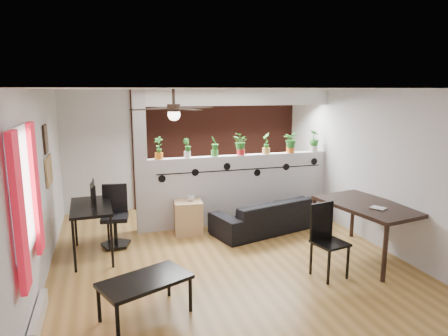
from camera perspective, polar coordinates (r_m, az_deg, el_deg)
room_shell at (r=6.09m, az=-0.01°, el=-1.11°), size 6.30×7.10×2.90m
partition_wall at (r=7.86m, az=2.38°, el=-3.00°), size 3.60×0.18×1.35m
ceiling_header at (r=7.63m, az=2.48°, el=10.05°), size 3.60×0.18×0.30m
pier_column at (r=7.33m, az=-11.81°, el=0.74°), size 0.22×0.20×2.60m
brick_panel at (r=9.12m, az=-0.65°, el=2.97°), size 3.90×0.05×2.60m
vine_decal at (r=7.69m, az=2.64°, el=-0.23°), size 3.31×0.01×0.30m
window_assembly at (r=4.69m, az=-26.57°, el=-3.37°), size 0.09×1.30×1.55m
baseboard_heater at (r=5.20m, az=-24.96°, el=-18.70°), size 0.08×1.00×0.18m
corkboard at (r=6.81m, az=-23.74°, el=-0.33°), size 0.03×0.60×0.45m
framed_art at (r=6.69m, az=-24.14°, el=3.80°), size 0.03×0.34×0.44m
ceiling_fan at (r=5.48m, az=-7.18°, el=8.16°), size 1.19×1.19×0.43m
potted_plant_0 at (r=7.33m, az=-9.32°, el=2.95°), size 0.27×0.25×0.41m
potted_plant_1 at (r=7.42m, az=-5.28°, el=2.96°), size 0.22×0.21×0.36m
potted_plant_2 at (r=7.54m, az=-1.36°, el=3.26°), size 0.25×0.25×0.40m
potted_plant_3 at (r=7.69m, az=2.43°, el=3.56°), size 0.23×0.26×0.44m
potted_plant_4 at (r=7.88m, az=6.05°, el=3.63°), size 0.19×0.23×0.42m
potted_plant_5 at (r=8.10m, az=9.49°, el=3.86°), size 0.30×0.30×0.45m
potted_plant_6 at (r=8.35m, az=12.74°, el=3.90°), size 0.24×0.27×0.44m
sofa at (r=7.54m, az=6.09°, el=-6.72°), size 2.11×1.26×0.58m
cube_shelf at (r=7.36m, az=-5.12°, el=-7.03°), size 0.54×0.50×0.61m
cup at (r=7.27m, az=-4.78°, el=-4.33°), size 0.15×0.15×0.10m
computer_desk at (r=6.56m, az=-18.46°, el=-5.75°), size 0.64×1.17×0.83m
monitor at (r=6.66m, az=-18.53°, el=-3.98°), size 0.32×0.07×0.18m
office_chair at (r=6.98m, az=-15.26°, el=-7.16°), size 0.53×0.53×1.01m
dining_table at (r=6.60m, az=19.89°, el=-5.59°), size 1.21×1.71×0.86m
book at (r=6.29m, az=20.85°, el=-5.51°), size 0.23×0.26×0.02m
folding_chair at (r=5.85m, az=14.32°, el=-9.01°), size 0.49×0.49×1.04m
coffee_table at (r=4.83m, az=-11.20°, el=-15.83°), size 1.14×0.90×0.47m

